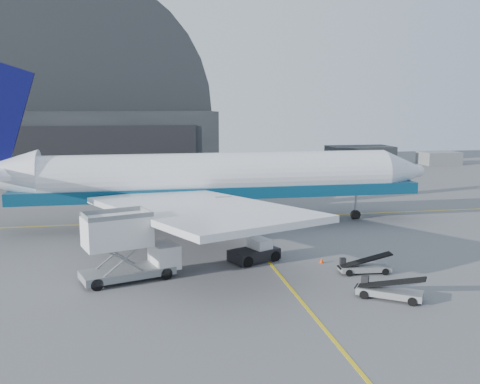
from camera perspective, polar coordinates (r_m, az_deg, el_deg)
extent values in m
plane|color=#565659|center=(43.66, 3.83, -8.33)|extent=(200.00, 200.00, 0.00)
cube|color=gold|center=(62.57, -0.76, -2.86)|extent=(80.00, 0.25, 0.02)
cube|color=gold|center=(41.82, 4.52, -9.13)|extent=(0.25, 40.00, 0.02)
cube|color=black|center=(106.12, -16.93, 5.03)|extent=(50.00, 28.00, 12.00)
cube|color=black|center=(92.23, -17.83, 3.77)|extent=(42.00, 0.40, 9.50)
cube|color=black|center=(123.00, 12.64, 2.94)|extent=(14.00, 8.00, 4.00)
cube|color=gray|center=(127.23, 20.41, 2.79)|extent=(8.00, 6.00, 2.80)
cylinder|color=white|center=(58.70, -2.01, 1.75)|extent=(37.99, 5.07, 5.07)
cone|color=white|center=(65.37, 16.81, 2.14)|extent=(4.64, 5.07, 5.07)
sphere|color=white|center=(66.37, 18.43, 2.16)|extent=(1.48, 1.48, 1.48)
cone|color=white|center=(59.61, -24.13, 1.67)|extent=(7.39, 5.07, 5.07)
cube|color=black|center=(64.72, 15.84, 2.68)|extent=(2.74, 2.32, 0.74)
cube|color=navy|center=(58.93, -2.00, 0.18)|extent=(44.32, 5.12, 1.27)
cube|color=white|center=(45.94, -4.82, -1.74)|extent=(19.46, 25.88, 1.54)
cube|color=white|center=(70.88, -6.94, 2.14)|extent=(19.46, 25.88, 1.54)
cube|color=white|center=(64.25, -23.66, 2.77)|extent=(6.46, 8.83, 0.37)
cylinder|color=gray|center=(50.77, -1.73, -2.59)|extent=(5.49, 2.85, 2.85)
cylinder|color=gray|center=(67.23, -3.98, 0.34)|extent=(5.49, 2.85, 2.85)
cylinder|color=#A5A5AA|center=(63.65, 12.25, -1.52)|extent=(0.30, 0.30, 2.95)
cylinder|color=black|center=(63.84, 12.21, -2.40)|extent=(1.16, 0.37, 1.16)
cylinder|color=black|center=(56.00, -3.60, -3.74)|extent=(1.37, 0.47, 1.37)
cylinder|color=black|center=(62.55, -4.37, -2.36)|extent=(1.37, 0.47, 1.37)
cube|color=gray|center=(41.91, -11.90, -8.37)|extent=(7.39, 4.74, 0.57)
cube|color=silver|center=(42.54, -8.07, -6.70)|extent=(2.56, 3.07, 1.83)
cube|color=black|center=(42.76, -6.99, -6.19)|extent=(0.76, 2.10, 1.03)
cube|color=silver|center=(40.87, -12.97, -4.11)|extent=(5.47, 4.21, 2.29)
cylinder|color=black|center=(41.67, -7.89, -8.61)|extent=(0.98, 0.61, 0.92)
cylinder|color=black|center=(43.83, -9.02, -7.73)|extent=(0.98, 0.61, 0.92)
cylinder|color=black|center=(40.22, -15.03, -9.51)|extent=(0.98, 0.61, 0.92)
cylinder|color=black|center=(42.46, -15.81, -8.54)|extent=(0.98, 0.61, 0.92)
cube|color=black|center=(45.92, 1.50, -6.68)|extent=(4.70, 3.79, 0.93)
cube|color=silver|center=(46.06, 2.12, -5.57)|extent=(2.09, 2.29, 0.93)
cylinder|color=black|center=(46.04, 3.72, -6.85)|extent=(0.99, 0.72, 0.93)
cylinder|color=black|center=(47.59, 2.14, -6.30)|extent=(0.99, 0.72, 0.93)
cylinder|color=black|center=(44.34, 0.81, -7.47)|extent=(0.99, 0.72, 0.93)
cylinder|color=black|center=(45.95, -0.73, -6.86)|extent=(0.99, 0.72, 0.93)
cube|color=gray|center=(43.87, 13.14, -7.91)|extent=(4.11, 1.70, 0.41)
cube|color=black|center=(43.69, 13.17, -7.11)|extent=(4.33, 1.27, 1.16)
cube|color=black|center=(43.70, 10.90, -7.28)|extent=(0.48, 0.40, 0.55)
cylinder|color=black|center=(43.83, 15.23, -8.20)|extent=(0.56, 0.27, 0.55)
cylinder|color=black|center=(44.96, 14.65, -7.73)|extent=(0.56, 0.27, 0.55)
cylinder|color=black|center=(42.89, 11.55, -8.45)|extent=(0.56, 0.27, 0.55)
cylinder|color=black|center=(44.05, 11.06, -7.95)|extent=(0.56, 0.27, 0.55)
cube|color=gray|center=(38.75, 15.66, -10.29)|extent=(4.46, 3.73, 0.45)
cube|color=black|center=(38.52, 15.71, -9.31)|extent=(4.41, 3.48, 1.27)
cube|color=black|center=(39.37, 13.20, -9.10)|extent=(0.64, 0.61, 0.60)
cylinder|color=black|center=(37.98, 17.91, -11.05)|extent=(0.63, 0.55, 0.60)
cylinder|color=black|center=(39.29, 18.14, -10.37)|extent=(0.63, 0.55, 0.60)
cylinder|color=black|center=(38.39, 13.10, -10.61)|extent=(0.63, 0.55, 0.60)
cylinder|color=black|center=(39.68, 13.49, -9.95)|extent=(0.63, 0.55, 0.60)
cube|color=#E63C07|center=(45.95, 8.69, -7.49)|extent=(0.36, 0.36, 0.03)
cone|color=#E63C07|center=(45.88, 8.70, -7.20)|extent=(0.36, 0.36, 0.52)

